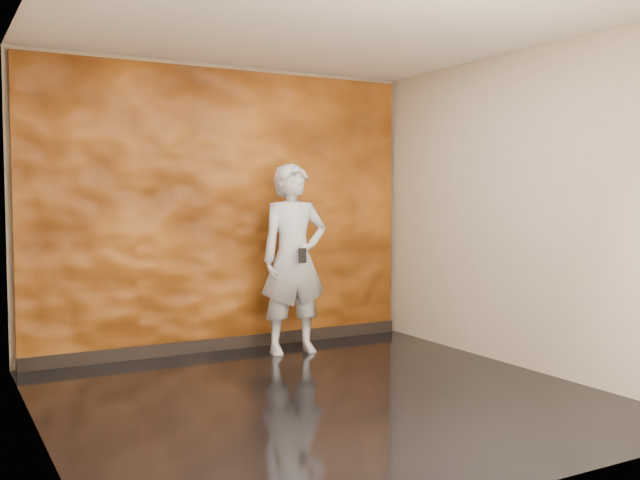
# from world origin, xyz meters

# --- Properties ---
(room) EXTENTS (4.02, 4.02, 2.81)m
(room) POSITION_xyz_m (0.00, 0.00, 1.40)
(room) COLOR black
(room) RESTS_ON ground
(feature_wall) EXTENTS (3.90, 0.06, 2.75)m
(feature_wall) POSITION_xyz_m (0.00, 1.96, 1.38)
(feature_wall) COLOR #C0681C
(feature_wall) RESTS_ON ground
(baseboard) EXTENTS (3.90, 0.04, 0.12)m
(baseboard) POSITION_xyz_m (0.00, 1.92, 0.06)
(baseboard) COLOR black
(baseboard) RESTS_ON ground
(man) EXTENTS (0.70, 0.49, 1.83)m
(man) POSITION_xyz_m (0.50, 1.47, 0.91)
(man) COLOR #959AA3
(man) RESTS_ON ground
(phone) EXTENTS (0.08, 0.04, 0.14)m
(phone) POSITION_xyz_m (0.46, 1.21, 0.97)
(phone) COLOR black
(phone) RESTS_ON man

